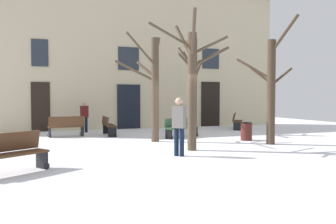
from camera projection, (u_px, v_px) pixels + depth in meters
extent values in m
plane|color=white|center=(183.00, 147.00, 12.08)|extent=(29.54, 29.54, 0.00)
cube|color=beige|center=(130.00, 54.00, 19.23)|extent=(18.46, 0.40, 8.41)
cube|color=black|center=(41.00, 107.00, 17.52)|extent=(0.91, 0.08, 2.55)
cube|color=#262D38|center=(40.00, 53.00, 17.40)|extent=(0.82, 0.06, 1.38)
cube|color=black|center=(129.00, 107.00, 19.09)|extent=(1.31, 0.08, 2.48)
cube|color=#262D38|center=(129.00, 59.00, 18.98)|extent=(1.18, 0.06, 1.28)
cube|color=black|center=(210.00, 104.00, 20.83)|extent=(1.23, 0.08, 2.70)
cube|color=#262D38|center=(211.00, 59.00, 20.71)|extent=(1.11, 0.06, 1.21)
cylinder|color=#4C3D2D|center=(192.00, 92.00, 11.22)|extent=(0.30, 0.30, 3.87)
cylinder|color=#4C3D2D|center=(211.00, 57.00, 11.51)|extent=(1.52, 0.32, 0.81)
cylinder|color=#4C3D2D|center=(198.00, 69.00, 11.79)|extent=(0.94, 1.06, 0.71)
cylinder|color=#4C3D2D|center=(194.00, 34.00, 10.64)|extent=(0.47, 1.07, 1.43)
cylinder|color=#4C3D2D|center=(171.00, 35.00, 10.89)|extent=(1.52, 0.08, 0.78)
cylinder|color=#4C3D2D|center=(184.00, 42.00, 11.46)|extent=(0.40, 0.88, 1.24)
cylinder|color=#4C3D2D|center=(210.00, 45.00, 11.15)|extent=(1.15, 0.51, 0.64)
cylinder|color=#423326|center=(271.00, 92.00, 12.67)|extent=(0.30, 0.30, 3.88)
cylinder|color=#423326|center=(281.00, 77.00, 12.74)|extent=(0.90, 0.20, 0.72)
cylinder|color=#423326|center=(259.00, 74.00, 12.90)|extent=(0.66, 0.84, 0.80)
cylinder|color=#423326|center=(254.00, 69.00, 13.10)|extent=(0.81, 1.34, 0.92)
cylinder|color=#423326|center=(284.00, 34.00, 12.17)|extent=(0.45, 1.12, 1.24)
cylinder|color=#4C3D2D|center=(155.00, 90.00, 13.44)|extent=(0.30, 0.30, 4.09)
cylinder|color=#4C3D2D|center=(141.00, 50.00, 12.79)|extent=(1.40, 0.86, 1.14)
cylinder|color=#4C3D2D|center=(157.00, 49.00, 13.74)|extent=(0.51, 0.77, 1.08)
cylinder|color=#4C3D2D|center=(155.00, 61.00, 14.03)|extent=(0.51, 1.27, 0.89)
cylinder|color=#4C3D2D|center=(146.00, 69.00, 13.75)|extent=(0.60, 1.01, 0.75)
cylinder|color=#4C3D2D|center=(135.00, 71.00, 13.60)|extent=(1.48, 1.01, 0.91)
cylinder|color=#4C3D2D|center=(194.00, 86.00, 16.38)|extent=(0.31, 0.31, 4.61)
cylinder|color=#4C3D2D|center=(190.00, 47.00, 16.74)|extent=(0.12, 1.00, 0.74)
cylinder|color=#4C3D2D|center=(189.00, 61.00, 16.81)|extent=(0.17, 1.11, 1.10)
cylinder|color=#4C3D2D|center=(186.00, 58.00, 16.56)|extent=(0.65, 0.82, 1.15)
cylinder|color=#4C3D2D|center=(187.00, 62.00, 15.84)|extent=(1.16, 0.79, 0.80)
cylinder|color=#4C3D2D|center=(197.00, 74.00, 15.94)|extent=(0.24, 0.93, 0.67)
cylinder|color=#4C3D2D|center=(197.00, 68.00, 16.95)|extent=(0.84, 1.10, 0.92)
cylinder|color=black|center=(190.00, 96.00, 18.11)|extent=(0.10, 0.10, 3.69)
cylinder|color=black|center=(190.00, 128.00, 18.18)|extent=(0.22, 0.22, 0.20)
cube|color=beige|center=(190.00, 57.00, 18.02)|extent=(0.24, 0.24, 0.36)
cone|color=black|center=(190.00, 54.00, 18.02)|extent=(0.30, 0.30, 0.14)
cylinder|color=#4C1E19|center=(246.00, 132.00, 13.89)|extent=(0.46, 0.46, 0.70)
torus|color=black|center=(246.00, 123.00, 13.88)|extent=(0.48, 0.48, 0.04)
cube|color=#3D2819|center=(238.00, 121.00, 18.92)|extent=(1.41, 1.80, 0.05)
cube|color=#3D2819|center=(234.00, 117.00, 18.96)|extent=(1.14, 1.62, 0.41)
cube|color=black|center=(237.00, 126.00, 18.09)|extent=(0.38, 0.28, 0.43)
torus|color=black|center=(241.00, 129.00, 18.05)|extent=(0.12, 0.16, 0.17)
cube|color=black|center=(238.00, 124.00, 19.77)|extent=(0.38, 0.28, 0.43)
torus|color=black|center=(242.00, 126.00, 19.73)|extent=(0.12, 0.16, 0.17)
cube|color=#2D4C33|center=(182.00, 128.00, 14.81)|extent=(1.69, 1.00, 0.05)
cube|color=#2D4C33|center=(179.00, 122.00, 14.94)|extent=(1.57, 0.70, 0.39)
cube|color=black|center=(169.00, 134.00, 14.31)|extent=(0.19, 0.37, 0.43)
torus|color=black|center=(171.00, 138.00, 14.20)|extent=(0.17, 0.09, 0.17)
cube|color=black|center=(194.00, 132.00, 15.32)|extent=(0.19, 0.37, 0.43)
torus|color=black|center=(197.00, 135.00, 15.21)|extent=(0.17, 0.09, 0.17)
cube|color=#51331E|center=(66.00, 127.00, 15.24)|extent=(1.56, 0.57, 0.05)
cube|color=#51331E|center=(67.00, 121.00, 15.04)|extent=(1.54, 0.25, 0.43)
cube|color=black|center=(82.00, 131.00, 15.54)|extent=(0.09, 0.41, 0.44)
torus|color=black|center=(82.00, 134.00, 15.70)|extent=(0.17, 0.04, 0.17)
cube|color=black|center=(50.00, 132.00, 14.96)|extent=(0.09, 0.41, 0.44)
torus|color=black|center=(49.00, 135.00, 15.12)|extent=(0.17, 0.04, 0.17)
cube|color=#51331E|center=(11.00, 155.00, 7.73)|extent=(1.67, 1.34, 0.05)
cube|color=#51331E|center=(6.00, 142.00, 7.85)|extent=(1.48, 1.05, 0.45)
cube|color=black|center=(42.00, 159.00, 8.38)|extent=(0.29, 0.39, 0.45)
torus|color=black|center=(47.00, 166.00, 8.27)|extent=(0.16, 0.12, 0.17)
cube|color=#3D2819|center=(109.00, 125.00, 15.78)|extent=(0.44, 1.70, 0.05)
cube|color=#3D2819|center=(105.00, 121.00, 15.71)|extent=(0.12, 1.69, 0.36)
cube|color=black|center=(112.00, 132.00, 15.05)|extent=(0.37, 0.07, 0.47)
torus|color=black|center=(116.00, 135.00, 15.11)|extent=(0.03, 0.17, 0.17)
cube|color=black|center=(107.00, 129.00, 16.53)|extent=(0.37, 0.07, 0.47)
torus|color=black|center=(110.00, 132.00, 16.59)|extent=(0.03, 0.17, 0.17)
cylinder|color=black|center=(176.00, 142.00, 10.19)|extent=(0.14, 0.14, 0.84)
cylinder|color=black|center=(182.00, 142.00, 10.10)|extent=(0.14, 0.14, 0.84)
cube|color=slate|center=(179.00, 117.00, 10.12)|extent=(0.41, 0.43, 0.65)
sphere|color=tan|center=(179.00, 101.00, 10.10)|extent=(0.23, 0.23, 0.23)
cylinder|color=black|center=(86.00, 125.00, 17.10)|extent=(0.14, 0.14, 0.76)
cylinder|color=black|center=(83.00, 125.00, 17.02)|extent=(0.14, 0.14, 0.76)
cube|color=#591919|center=(84.00, 112.00, 17.03)|extent=(0.40, 0.26, 0.58)
sphere|color=tan|center=(84.00, 103.00, 17.01)|extent=(0.21, 0.21, 0.21)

